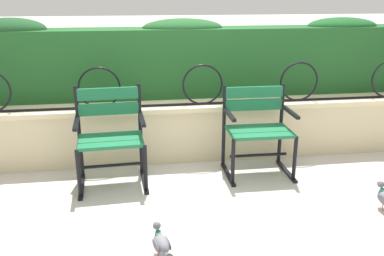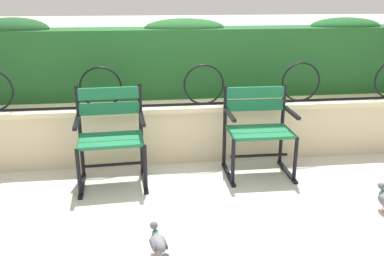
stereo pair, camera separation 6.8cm
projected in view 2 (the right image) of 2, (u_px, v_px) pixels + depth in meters
ground_plane at (193, 187)px, 3.82m from camera, size 60.00×60.00×0.00m
stone_wall at (184, 130)px, 4.43m from camera, size 7.28×0.41×0.60m
iron_arch_fence at (158, 89)px, 4.18m from camera, size 6.74×0.02×0.42m
hedge_row at (179, 59)px, 4.60m from camera, size 7.13×0.48×0.86m
park_chair_left at (111, 134)px, 3.79m from camera, size 0.64×0.55×0.90m
park_chair_right at (258, 127)px, 4.01m from camera, size 0.64×0.53×0.84m
pigeon_near_chairs at (158, 243)px, 2.76m from camera, size 0.14×0.29×0.22m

